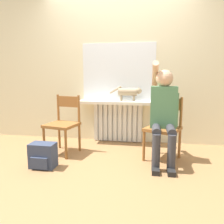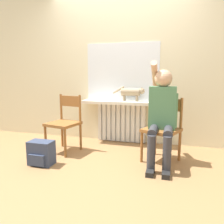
# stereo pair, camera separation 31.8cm
# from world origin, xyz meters

# --- Properties ---
(ground_plane) EXTENTS (12.00, 12.00, 0.00)m
(ground_plane) POSITION_xyz_m (0.00, 0.00, 0.00)
(ground_plane) COLOR olive
(wall_with_window) EXTENTS (7.00, 0.06, 2.70)m
(wall_with_window) POSITION_xyz_m (0.00, 1.23, 1.35)
(wall_with_window) COLOR beige
(wall_with_window) RESTS_ON ground_plane
(radiator) EXTENTS (0.85, 0.08, 0.67)m
(radiator) POSITION_xyz_m (-0.00, 1.15, 0.34)
(radiator) COLOR silver
(radiator) RESTS_ON ground_plane
(windowsill) EXTENTS (1.29, 0.29, 0.05)m
(windowsill) POSITION_xyz_m (0.00, 1.05, 0.70)
(windowsill) COLOR white
(windowsill) RESTS_ON radiator
(window_glass) EXTENTS (1.24, 0.01, 0.96)m
(window_glass) POSITION_xyz_m (0.00, 1.20, 1.20)
(window_glass) COLOR white
(window_glass) RESTS_ON windowsill
(chair_left) EXTENTS (0.50, 0.50, 0.85)m
(chair_left) POSITION_xyz_m (-0.71, 0.45, 0.45)
(chair_left) COLOR brown
(chair_left) RESTS_ON ground_plane
(chair_right) EXTENTS (0.55, 0.55, 0.85)m
(chair_right) POSITION_xyz_m (0.74, 0.45, 0.45)
(chair_right) COLOR brown
(chair_right) RESTS_ON ground_plane
(person) EXTENTS (0.36, 0.95, 1.33)m
(person) POSITION_xyz_m (0.72, 0.35, 0.69)
(person) COLOR #333338
(person) RESTS_ON ground_plane
(cat) EXTENTS (0.54, 0.13, 0.25)m
(cat) POSITION_xyz_m (0.20, 1.09, 0.87)
(cat) COLOR #9E896B
(cat) RESTS_ON windowsill
(backpack) EXTENTS (0.31, 0.22, 0.31)m
(backpack) POSITION_xyz_m (-0.76, -0.12, 0.15)
(backpack) COLOR #333D56
(backpack) RESTS_ON ground_plane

